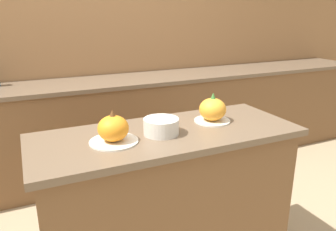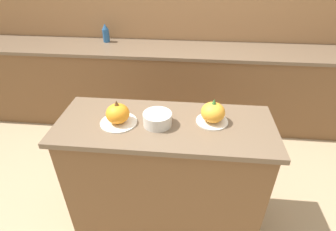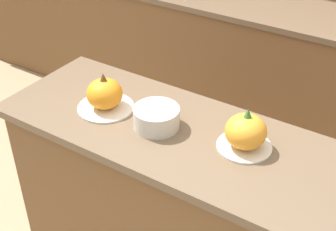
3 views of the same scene
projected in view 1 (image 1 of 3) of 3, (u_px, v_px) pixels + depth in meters
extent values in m
cube|color=#9E7047|center=(91.00, 40.00, 3.11)|extent=(8.00, 0.06, 2.50)
cube|color=brown|center=(168.00, 212.00, 1.83)|extent=(1.32, 0.49, 0.89)
cube|color=brown|center=(168.00, 135.00, 1.69)|extent=(1.38, 0.55, 0.03)
cube|color=brown|center=(104.00, 131.00, 3.07)|extent=(6.00, 0.56, 0.89)
cube|color=brown|center=(101.00, 83.00, 2.93)|extent=(6.00, 0.60, 0.03)
cylinder|color=silver|center=(114.00, 141.00, 1.54)|extent=(0.23, 0.23, 0.01)
ellipsoid|color=orange|center=(113.00, 128.00, 1.52)|extent=(0.15, 0.15, 0.12)
cone|color=brown|center=(112.00, 113.00, 1.50)|extent=(0.03, 0.03, 0.04)
cylinder|color=silver|center=(212.00, 121.00, 1.84)|extent=(0.20, 0.20, 0.01)
ellipsoid|color=orange|center=(213.00, 109.00, 1.82)|extent=(0.15, 0.15, 0.13)
cone|color=#38702D|center=(213.00, 96.00, 1.79)|extent=(0.03, 0.03, 0.04)
cylinder|color=beige|center=(161.00, 126.00, 1.63)|extent=(0.18, 0.18, 0.08)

